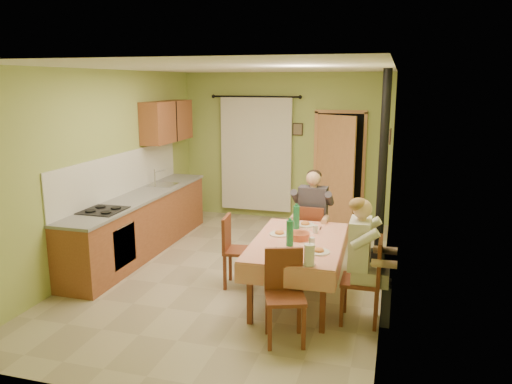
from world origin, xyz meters
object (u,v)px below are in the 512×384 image
(dining_table, at_px, (298,270))
(chair_left, at_px, (239,265))
(chair_far, at_px, (311,248))
(stove_flue, at_px, (381,200))
(man_far, at_px, (313,208))
(man_right, at_px, (363,247))
(chair_right, at_px, (361,297))
(chair_near, at_px, (285,315))

(dining_table, distance_m, chair_left, 0.85)
(chair_far, bearing_deg, stove_flue, 8.68)
(man_far, bearing_deg, man_right, -61.12)
(chair_left, bearing_deg, chair_far, 132.81)
(chair_far, height_order, chair_right, chair_right)
(chair_right, height_order, man_far, man_far)
(chair_right, height_order, stove_flue, stove_flue)
(dining_table, bearing_deg, man_right, -27.46)
(chair_right, height_order, man_right, man_right)
(chair_right, distance_m, man_far, 1.83)
(chair_near, distance_m, stove_flue, 2.54)
(chair_left, height_order, man_right, man_right)
(dining_table, bearing_deg, stove_flue, 52.70)
(man_far, height_order, man_right, same)
(chair_left, distance_m, man_far, 1.37)
(man_right, bearing_deg, chair_far, 27.92)
(chair_right, xyz_separation_m, man_far, (-0.82, 1.53, 0.59))
(dining_table, distance_m, stove_flue, 1.68)
(chair_far, distance_m, man_far, 0.59)
(chair_far, relative_size, stove_flue, 0.33)
(man_right, bearing_deg, chair_right, -90.00)
(chair_far, xyz_separation_m, chair_near, (0.10, -2.16, 0.00))
(chair_far, distance_m, chair_near, 2.16)
(chair_near, relative_size, chair_left, 1.02)
(man_far, xyz_separation_m, man_right, (0.81, -1.53, 0.00))
(man_right, bearing_deg, chair_left, 69.84)
(dining_table, xyz_separation_m, man_right, (0.78, -0.38, 0.50))
(chair_right, distance_m, chair_left, 1.72)
(chair_near, relative_size, man_right, 0.69)
(chair_far, height_order, chair_left, chair_left)
(chair_far, height_order, man_far, man_far)
(chair_far, bearing_deg, chair_near, -86.43)
(chair_far, xyz_separation_m, chair_right, (0.82, -1.51, 0.00))
(chair_near, relative_size, man_far, 0.69)
(stove_flue, bearing_deg, dining_table, -125.73)
(man_right, bearing_deg, stove_flue, -4.38)
(dining_table, bearing_deg, chair_left, 164.39)
(chair_near, relative_size, chair_right, 0.97)
(dining_table, xyz_separation_m, stove_flue, (0.90, 1.26, 0.64))
(chair_right, relative_size, stove_flue, 0.35)
(dining_table, relative_size, man_far, 1.31)
(dining_table, bearing_deg, chair_far, 89.60)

